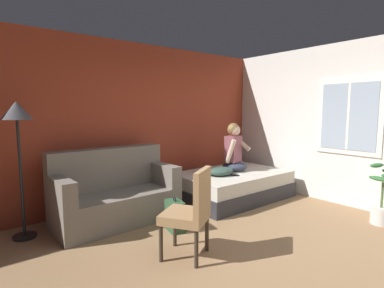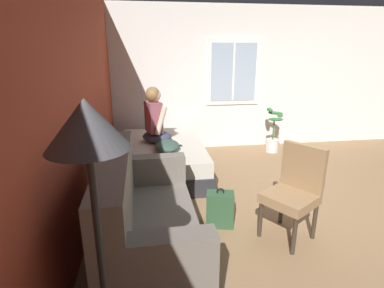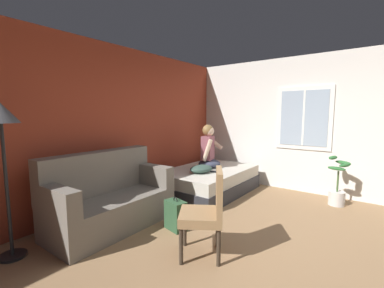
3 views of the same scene
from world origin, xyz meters
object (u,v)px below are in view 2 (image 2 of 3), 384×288
bed (162,158)px  person_seated (155,120)px  throw_pillow (167,146)px  couch (144,223)px  floor_lamp (90,160)px  backpack (220,209)px  cell_phone (177,146)px  side_chair (294,189)px  potted_plant (273,136)px

bed → person_seated: (0.13, 0.08, 0.60)m
throw_pillow → couch: bearing=169.7°
bed → floor_lamp: (-3.28, 0.43, 1.19)m
backpack → floor_lamp: (-1.62, 1.00, 1.24)m
cell_phone → bed: bearing=32.8°
couch → throw_pillow: bearing=-10.3°
side_chair → potted_plant: size_ratio=1.15×
bed → person_seated: bearing=33.4°
bed → throw_pillow: 0.48m
couch → person_seated: person_seated is taller
backpack → floor_lamp: floor_lamp is taller
person_seated → potted_plant: bearing=-75.2°
side_chair → potted_plant: (2.67, -0.91, -0.23)m
floor_lamp → cell_phone: bearing=-12.2°
throw_pillow → bed: bearing=10.9°
couch → potted_plant: (2.86, -2.43, -0.09)m
backpack → cell_phone: (1.47, 0.33, 0.29)m
floor_lamp → bed: bearing=-7.5°
backpack → throw_pillow: throw_pillow is taller
cell_phone → floor_lamp: size_ratio=0.08×
person_seated → throw_pillow: size_ratio=1.82×
throw_pillow → cell_phone: bearing=-44.6°
side_chair → backpack: bearing=67.3°
side_chair → backpack: (0.29, 0.70, -0.34)m
backpack → cell_phone: 1.54m
cell_phone → floor_lamp: 3.30m
couch → backpack: size_ratio=3.75×
person_seated → floor_lamp: (-3.40, 0.35, 0.59)m
floor_lamp → backpack: bearing=-31.6°
floor_lamp → potted_plant: (4.00, -2.61, -1.13)m
backpack → throw_pillow: 1.44m
backpack → person_seated: bearing=20.0°
person_seated → cell_phone: 0.57m
bed → throw_pillow: (-0.35, -0.07, 0.31)m
cell_phone → backpack: bearing=172.9°
bed → floor_lamp: floor_lamp is taller
backpack → throw_pillow: bearing=20.9°
side_chair → throw_pillow: side_chair is taller
cell_phone → throw_pillow: bearing=115.8°
potted_plant → cell_phone: bearing=115.0°
couch → cell_phone: couch is taller
bed → couch: (-2.14, 0.26, 0.16)m
side_chair → potted_plant: 2.83m
side_chair → couch: bearing=97.2°
side_chair → potted_plant: bearing=-18.9°
side_chair → backpack: side_chair is taller
throw_pillow → backpack: bearing=-159.1°
bed → side_chair: side_chair is taller
potted_plant → throw_pillow: bearing=117.0°
side_chair → backpack: 0.83m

